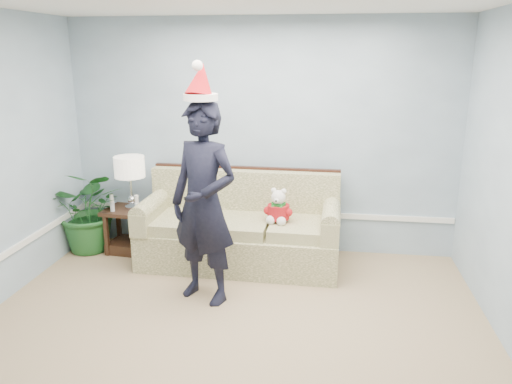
{
  "coord_description": "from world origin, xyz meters",
  "views": [
    {
      "loc": [
        0.77,
        -3.17,
        2.31
      ],
      "look_at": [
        0.08,
        1.55,
        0.97
      ],
      "focal_mm": 35.0,
      "sensor_mm": 36.0,
      "label": 1
    }
  ],
  "objects_px": {
    "man": "(204,204)",
    "table_lamp": "(130,169)",
    "teddy_bear": "(278,210)",
    "side_table": "(131,235)",
    "sofa": "(241,231)",
    "houseplant": "(90,210)"
  },
  "relations": [
    {
      "from": "sofa",
      "to": "side_table",
      "type": "bearing_deg",
      "value": 176.99
    },
    {
      "from": "side_table",
      "to": "teddy_bear",
      "type": "relative_size",
      "value": 1.53
    },
    {
      "from": "table_lamp",
      "to": "houseplant",
      "type": "bearing_deg",
      "value": -173.69
    },
    {
      "from": "houseplant",
      "to": "man",
      "type": "bearing_deg",
      "value": -31.1
    },
    {
      "from": "sofa",
      "to": "teddy_bear",
      "type": "distance_m",
      "value": 0.55
    },
    {
      "from": "sofa",
      "to": "table_lamp",
      "type": "relative_size",
      "value": 3.53
    },
    {
      "from": "man",
      "to": "table_lamp",
      "type": "bearing_deg",
      "value": 160.58
    },
    {
      "from": "table_lamp",
      "to": "man",
      "type": "bearing_deg",
      "value": -42.51
    },
    {
      "from": "side_table",
      "to": "sofa",
      "type": "bearing_deg",
      "value": -4.26
    },
    {
      "from": "side_table",
      "to": "teddy_bear",
      "type": "xyz_separation_m",
      "value": [
        1.79,
        -0.24,
        0.47
      ]
    },
    {
      "from": "sofa",
      "to": "houseplant",
      "type": "height_order",
      "value": "sofa"
    },
    {
      "from": "houseplant",
      "to": "teddy_bear",
      "type": "xyz_separation_m",
      "value": [
        2.26,
        -0.21,
        0.17
      ]
    },
    {
      "from": "sofa",
      "to": "houseplant",
      "type": "relative_size",
      "value": 2.17
    },
    {
      "from": "table_lamp",
      "to": "man",
      "type": "relative_size",
      "value": 0.33
    },
    {
      "from": "man",
      "to": "sofa",
      "type": "bearing_deg",
      "value": 101.87
    },
    {
      "from": "teddy_bear",
      "to": "side_table",
      "type": "bearing_deg",
      "value": -178.08
    },
    {
      "from": "side_table",
      "to": "houseplant",
      "type": "relative_size",
      "value": 0.58
    },
    {
      "from": "sofa",
      "to": "teddy_bear",
      "type": "relative_size",
      "value": 5.77
    },
    {
      "from": "sofa",
      "to": "man",
      "type": "bearing_deg",
      "value": -99.97
    },
    {
      "from": "side_table",
      "to": "houseplant",
      "type": "xyz_separation_m",
      "value": [
        -0.46,
        -0.03,
        0.3
      ]
    },
    {
      "from": "houseplant",
      "to": "man",
      "type": "distance_m",
      "value": 1.97
    },
    {
      "from": "teddy_bear",
      "to": "man",
      "type": "bearing_deg",
      "value": -118.8
    }
  ]
}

